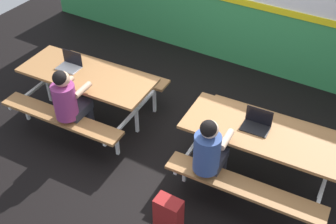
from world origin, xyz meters
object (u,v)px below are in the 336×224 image
(picnic_table_left, at_px, (88,84))
(laptop_dark, at_px, (257,124))
(student_nearer, at_px, (69,101))
(backpack_dark, at_px, (169,214))
(student_further, at_px, (209,151))
(picnic_table_right, at_px, (263,142))
(laptop_silver, at_px, (70,64))

(picnic_table_left, height_order, laptop_dark, laptop_dark)
(student_nearer, bearing_deg, backpack_dark, -16.69)
(student_further, xyz_separation_m, laptop_dark, (0.30, 0.61, 0.08))
(picnic_table_left, bearing_deg, picnic_table_right, 3.00)
(student_nearer, relative_size, student_further, 1.00)
(laptop_dark, height_order, backpack_dark, laptop_dark)
(picnic_table_right, distance_m, laptop_dark, 0.25)
(student_nearer, distance_m, laptop_dark, 2.37)
(student_further, height_order, backpack_dark, student_further)
(picnic_table_left, distance_m, laptop_dark, 2.44)
(picnic_table_left, relative_size, laptop_dark, 5.90)
(picnic_table_left, distance_m, student_nearer, 0.59)
(student_further, bearing_deg, laptop_silver, 169.02)
(picnic_table_right, height_order, student_further, student_further)
(picnic_table_right, distance_m, student_further, 0.73)
(laptop_dark, bearing_deg, laptop_silver, -176.98)
(picnic_table_left, distance_m, student_further, 2.17)
(student_nearer, relative_size, laptop_dark, 3.63)
(picnic_table_left, xyz_separation_m, backpack_dark, (1.97, -1.09, -0.36))
(student_nearer, height_order, laptop_silver, student_nearer)
(student_further, distance_m, laptop_silver, 2.46)
(backpack_dark, bearing_deg, picnic_table_right, 64.93)
(picnic_table_right, height_order, laptop_dark, laptop_dark)
(laptop_silver, bearing_deg, backpack_dark, -26.02)
(student_nearer, distance_m, student_further, 1.95)
(picnic_table_left, bearing_deg, laptop_dark, 3.87)
(laptop_silver, bearing_deg, picnic_table_right, 2.28)
(picnic_table_left, relative_size, student_nearer, 1.62)
(backpack_dark, bearing_deg, laptop_silver, 153.98)
(picnic_table_right, bearing_deg, student_further, -126.27)
(picnic_table_left, xyz_separation_m, laptop_silver, (-0.30, 0.02, 0.21))
(laptop_silver, height_order, backpack_dark, laptop_silver)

